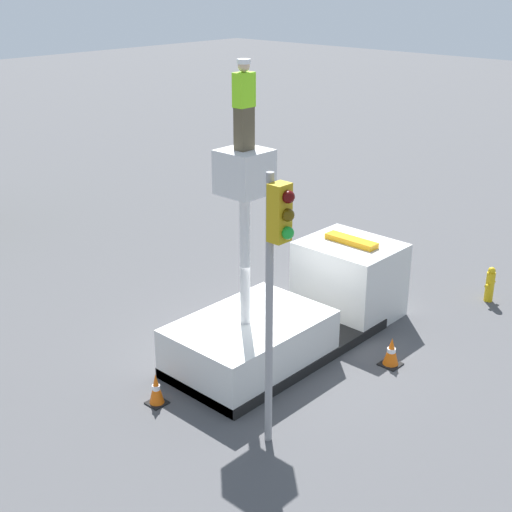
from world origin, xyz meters
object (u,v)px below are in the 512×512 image
at_px(traffic_cone_curbside, 391,352).
at_px(traffic_cone_rear, 156,390).
at_px(worker, 244,105).
at_px(traffic_light_pole, 276,261).
at_px(bucket_truck, 297,310).
at_px(fire_hydrant, 490,284).

bearing_deg(traffic_cone_curbside, traffic_cone_rear, 149.91).
distance_m(worker, traffic_light_pole, 3.48).
height_order(bucket_truck, traffic_light_pole, traffic_light_pole).
xyz_separation_m(worker, traffic_cone_curbside, (2.37, -2.27, -5.56)).
distance_m(traffic_light_pole, traffic_cone_curbside, 5.19).
xyz_separation_m(bucket_truck, traffic_cone_rear, (-3.99, 0.40, -0.50)).
relative_size(traffic_cone_rear, traffic_cone_curbside, 1.03).
bearing_deg(worker, traffic_light_pole, -125.05).
bearing_deg(traffic_light_pole, traffic_cone_curbside, -0.54).
xyz_separation_m(traffic_light_pole, traffic_cone_rear, (-0.66, 2.63, -3.38)).
distance_m(bucket_truck, traffic_light_pole, 4.93).
distance_m(fire_hydrant, traffic_cone_rear, 9.67).
relative_size(bucket_truck, worker, 3.69).
distance_m(bucket_truck, traffic_cone_rear, 4.04).
height_order(bucket_truck, traffic_cone_rear, bucket_truck).
height_order(worker, traffic_cone_rear, worker).
relative_size(traffic_light_pole, traffic_cone_curbside, 7.73).
bearing_deg(traffic_cone_curbside, fire_hydrant, -0.87).
xyz_separation_m(traffic_light_pole, fire_hydrant, (8.61, -0.11, -3.22)).
relative_size(fire_hydrant, traffic_cone_curbside, 1.45).
bearing_deg(traffic_cone_rear, worker, -10.14).
bearing_deg(traffic_cone_rear, traffic_cone_curbside, -30.09).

